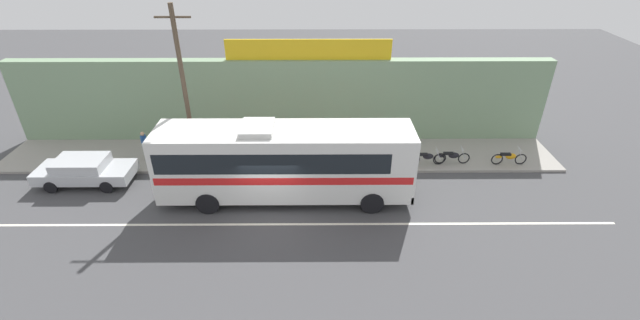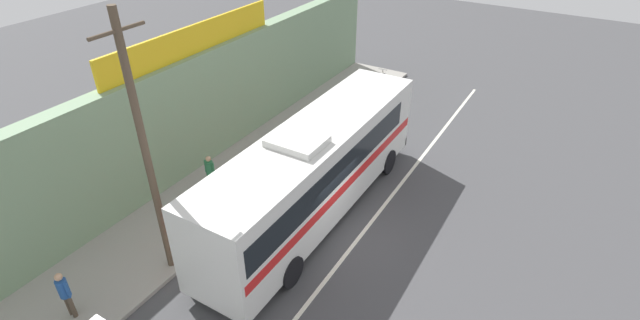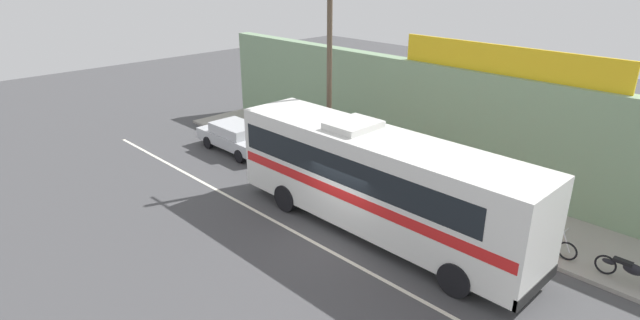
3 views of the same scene
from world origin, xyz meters
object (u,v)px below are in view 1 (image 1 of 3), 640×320
Objects in this scene: utility_pole at (185,91)px; motorcycle_black at (426,157)px; intercity_bus at (283,160)px; pedestrian_far_left at (271,138)px; motorcycle_blue at (381,158)px; pedestrian_by_curb at (145,143)px; parked_car at (84,170)px; motorcycle_purple at (452,156)px; motorcycle_red at (509,157)px.

utility_pole is 4.27× the size of motorcycle_black.
intercity_bus is 1.39× the size of utility_pole.
intercity_bus is 7.19× the size of pedestrian_far_left.
motorcycle_blue is 1.16× the size of pedestrian_far_left.
motorcycle_black is at bearing 1.14° from utility_pole.
pedestrian_by_curb is at bearing 162.51° from utility_pole.
parked_car is 2.50× the size of motorcycle_blue.
motorcycle_black is 1.21× the size of pedestrian_far_left.
parked_car is at bearing -166.75° from utility_pole.
parked_car is 6.46m from utility_pole.
intercity_bus reaches higher than motorcycle_purple.
motorcycle_purple is 16.29m from pedestrian_by_curb.
pedestrian_far_left is at bearing 172.61° from motorcycle_purple.
utility_pole is 5.06× the size of pedestrian_by_curb.
pedestrian_far_left reaches higher than motorcycle_red.
motorcycle_blue is at bearing -179.07° from motorcycle_black.
intercity_bus reaches higher than pedestrian_far_left.
motorcycle_black and motorcycle_red have the same top height.
utility_pole is 10.37m from motorcycle_blue.
motorcycle_black is at bearing 21.06° from intercity_bus.
utility_pole is at bearing 151.76° from intercity_bus.
utility_pole is at bearing -178.86° from motorcycle_black.
intercity_bus reaches higher than motorcycle_blue.
motorcycle_purple is at bearing 2.11° from motorcycle_blue.
motorcycle_red is (11.59, 2.78, -1.50)m from intercity_bus.
utility_pole reaches higher than motorcycle_purple.
motorcycle_purple is at bearing -2.03° from pedestrian_by_curb.
motorcycle_purple is at bearing -7.39° from pedestrian_far_left.
intercity_bus is 5.94× the size of motorcycle_black.
motorcycle_black is at bearing 4.86° from parked_car.
parked_car is at bearing 172.37° from intercity_bus.
motorcycle_purple is at bearing 4.80° from parked_car.
pedestrian_far_left is (-1.00, 4.14, -1.01)m from intercity_bus.
pedestrian_by_curb is at bearing -174.23° from pedestrian_far_left.
motorcycle_black is at bearing -9.28° from pedestrian_far_left.
motorcycle_red is 1.15× the size of pedestrian_by_curb.
utility_pole is (5.18, 1.22, 3.65)m from parked_car.
motorcycle_black is 1.03× the size of motorcycle_red.
utility_pole reaches higher than motorcycle_blue.
motorcycle_purple is 9.72m from pedestrian_far_left.
pedestrian_by_curb is (-19.25, 0.68, 0.52)m from motorcycle_red.
parked_car is 17.24m from motorcycle_black.
motorcycle_red is (21.53, 1.45, -0.17)m from parked_car.
intercity_bus is at bearing -28.24° from utility_pole.
motorcycle_black and motorcycle_purple have the same top height.
pedestrian_by_curb reaches higher than motorcycle_blue.
parked_car is 2.45× the size of motorcycle_purple.
motorcycle_red is at bearing -2.04° from pedestrian_by_curb.
parked_car is at bearing -176.14° from motorcycle_red.
utility_pole is 4.48× the size of motorcycle_blue.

